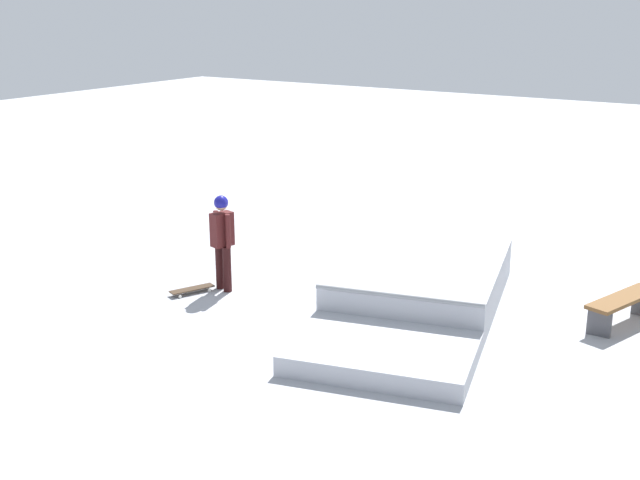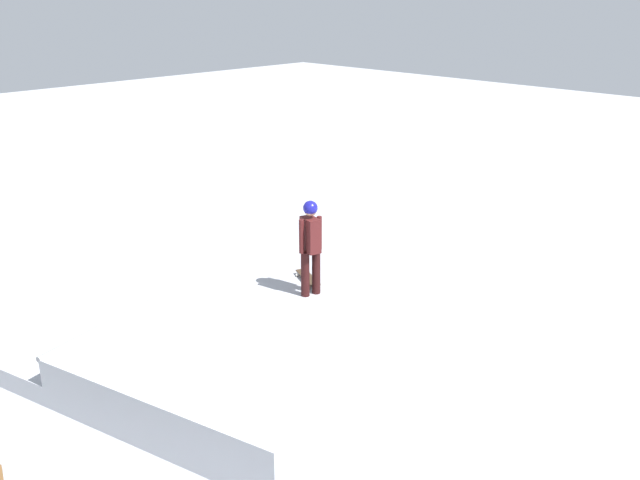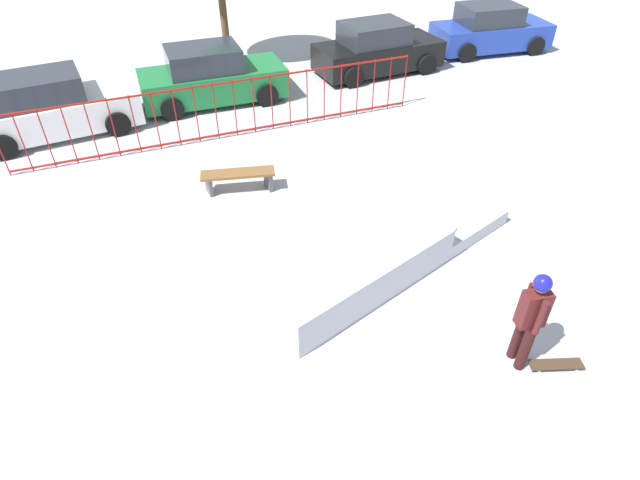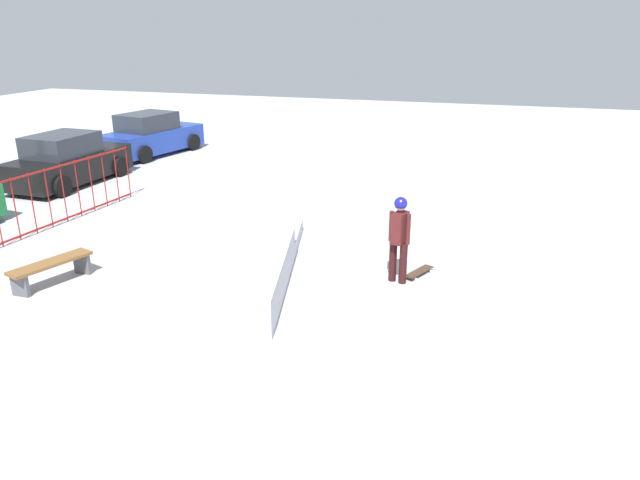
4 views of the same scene
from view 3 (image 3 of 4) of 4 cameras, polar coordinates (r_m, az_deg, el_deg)
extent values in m
plane|color=#A8AAB2|center=(9.13, 3.00, -5.36)|extent=(60.00, 60.00, 0.00)
cube|color=#B0B3BB|center=(9.34, 1.34, -1.25)|extent=(4.11, 3.38, 0.70)
cube|color=#B0B3BB|center=(11.09, 11.89, 3.72)|extent=(2.36, 2.95, 0.30)
cylinder|color=gray|center=(10.19, 9.02, 4.45)|extent=(0.69, 2.55, 0.08)
cylinder|color=black|center=(8.33, 20.90, -9.96)|extent=(0.15, 0.15, 0.82)
cylinder|color=black|center=(8.22, 21.62, -11.05)|extent=(0.15, 0.15, 0.82)
cube|color=#4C1919|center=(7.79, 22.44, -7.01)|extent=(0.42, 0.31, 0.60)
cylinder|color=#4C1919|center=(7.89, 21.83, -6.15)|extent=(0.09, 0.09, 0.60)
cylinder|color=#4C1919|center=(7.69, 23.07, -7.89)|extent=(0.09, 0.09, 0.60)
sphere|color=tan|center=(7.50, 23.26, -4.57)|extent=(0.22, 0.22, 0.22)
sphere|color=navy|center=(7.48, 23.31, -4.40)|extent=(0.25, 0.25, 0.25)
cube|color=#3F2D1E|center=(8.65, 24.54, -12.31)|extent=(0.81, 0.51, 0.02)
cylinder|color=silver|center=(8.87, 25.82, -11.75)|extent=(0.06, 0.05, 0.06)
cylinder|color=silver|center=(8.75, 26.41, -12.87)|extent=(0.06, 0.05, 0.06)
cylinder|color=silver|center=(8.64, 22.46, -12.19)|extent=(0.06, 0.05, 0.06)
cylinder|color=silver|center=(8.51, 23.00, -13.35)|extent=(0.06, 0.05, 0.06)
cylinder|color=maroon|center=(13.49, -10.71, 16.58)|extent=(10.35, 0.87, 0.05)
cylinder|color=maroon|center=(14.03, -10.07, 11.47)|extent=(10.35, 0.87, 0.05)
cylinder|color=maroon|center=(13.73, -29.88, 9.26)|extent=(0.03, 0.03, 1.50)
cylinder|color=maroon|center=(13.66, -27.89, 9.80)|extent=(0.03, 0.03, 1.50)
cylinder|color=maroon|center=(13.60, -25.86, 10.33)|extent=(0.03, 0.03, 1.50)
cylinder|color=maroon|center=(13.57, -23.82, 10.85)|extent=(0.03, 0.03, 1.50)
cylinder|color=maroon|center=(13.54, -21.75, 11.36)|extent=(0.03, 0.03, 1.50)
cylinder|color=maroon|center=(13.54, -19.68, 11.86)|extent=(0.03, 0.03, 1.50)
cylinder|color=maroon|center=(13.56, -17.60, 12.34)|extent=(0.03, 0.03, 1.50)
cylinder|color=maroon|center=(13.59, -15.53, 12.81)|extent=(0.03, 0.03, 1.50)
cylinder|color=maroon|center=(13.64, -13.45, 13.25)|extent=(0.03, 0.03, 1.50)
cylinder|color=maroon|center=(13.71, -11.39, 13.68)|extent=(0.03, 0.03, 1.50)
cylinder|color=maroon|center=(13.80, -9.35, 14.08)|extent=(0.03, 0.03, 1.50)
cylinder|color=maroon|center=(13.90, -7.32, 14.46)|extent=(0.03, 0.03, 1.50)
cylinder|color=maroon|center=(14.02, -5.32, 14.82)|extent=(0.03, 0.03, 1.50)
cylinder|color=maroon|center=(14.16, -3.36, 15.15)|extent=(0.03, 0.03, 1.50)
cylinder|color=maroon|center=(14.31, -1.42, 15.46)|extent=(0.03, 0.03, 1.50)
cylinder|color=maroon|center=(14.48, 0.48, 15.75)|extent=(0.03, 0.03, 1.50)
cylinder|color=maroon|center=(14.66, 2.33, 16.02)|extent=(0.03, 0.03, 1.50)
cylinder|color=maroon|center=(14.86, 4.15, 16.26)|extent=(0.03, 0.03, 1.50)
cylinder|color=maroon|center=(15.07, 5.92, 16.48)|extent=(0.03, 0.03, 1.50)
cylinder|color=maroon|center=(15.29, 7.64, 16.68)|extent=(0.03, 0.03, 1.50)
cylinder|color=maroon|center=(15.53, 9.32, 16.86)|extent=(0.03, 0.03, 1.50)
cube|color=brown|center=(11.51, -9.03, 7.25)|extent=(1.65, 0.87, 0.06)
cube|color=#4C4C51|center=(11.67, -12.11, 5.92)|extent=(0.08, 0.36, 0.42)
cube|color=#4C4C51|center=(11.63, -5.71, 6.54)|extent=(0.08, 0.36, 0.42)
cube|color=white|center=(15.44, -27.06, 12.31)|extent=(4.14, 1.79, 0.80)
cube|color=#262B33|center=(15.19, -28.59, 14.49)|extent=(2.03, 1.54, 0.64)
cylinder|color=black|center=(16.35, -22.46, 14.01)|extent=(0.64, 0.23, 0.64)
cylinder|color=black|center=(14.79, -21.34, 11.81)|extent=(0.64, 0.23, 0.64)
cylinder|color=black|center=(16.39, -31.71, 11.19)|extent=(0.64, 0.23, 0.64)
cylinder|color=black|center=(14.83, -31.50, 8.72)|extent=(0.64, 0.23, 0.64)
cube|color=#196B33|center=(16.05, -11.63, 16.59)|extent=(4.25, 2.12, 0.80)
cube|color=#262B33|center=(15.78, -12.72, 18.87)|extent=(2.15, 1.70, 0.64)
cylinder|color=black|center=(17.15, -7.50, 17.57)|extent=(0.66, 0.29, 0.64)
cylinder|color=black|center=(15.62, -5.87, 15.58)|extent=(0.66, 0.29, 0.64)
cylinder|color=black|center=(16.79, -16.78, 15.87)|extent=(0.66, 0.29, 0.64)
cylinder|color=black|center=(15.22, -15.96, 13.71)|extent=(0.66, 0.29, 0.64)
cube|color=black|center=(18.10, 6.41, 19.57)|extent=(4.15, 1.83, 0.80)
cube|color=#262B33|center=(17.79, 5.98, 21.70)|extent=(2.05, 1.56, 0.64)
cylinder|color=black|center=(19.54, 8.69, 20.06)|extent=(0.65, 0.24, 0.64)
cylinder|color=black|center=(18.22, 11.63, 18.39)|extent=(0.65, 0.24, 0.64)
cylinder|color=black|center=(18.28, 1.07, 19.18)|extent=(0.65, 0.24, 0.64)
cylinder|color=black|center=(16.85, 3.68, 17.43)|extent=(0.65, 0.24, 0.64)
cube|color=#1E3899|center=(20.94, 18.24, 20.63)|extent=(4.35, 2.46, 0.80)
cube|color=#262B33|center=(20.65, 18.15, 22.52)|extent=(2.25, 1.86, 0.64)
cylinder|color=black|center=(22.41, 20.11, 20.69)|extent=(0.67, 0.34, 0.64)
cylinder|color=black|center=(21.09, 22.60, 19.11)|extent=(0.67, 0.34, 0.64)
cylinder|color=black|center=(21.04, 13.54, 20.80)|extent=(0.67, 0.34, 0.64)
cylinder|color=black|center=(19.63, 15.83, 19.21)|extent=(0.67, 0.34, 0.64)
cylinder|color=brown|center=(18.77, -10.56, 23.14)|extent=(0.24, 0.24, 3.16)
camera|label=1|loc=(19.43, 30.03, 30.21)|focal=45.14mm
camera|label=2|loc=(11.42, -45.84, 22.21)|focal=38.64mm
camera|label=4|loc=(6.11, -90.75, -19.01)|focal=33.29mm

